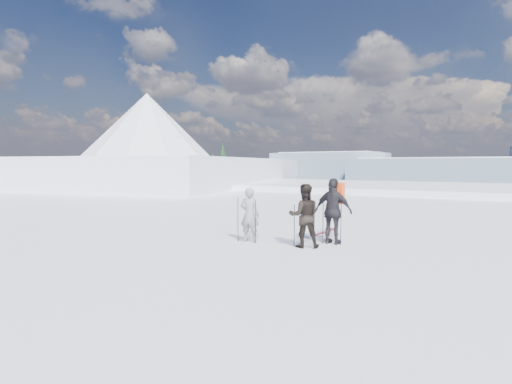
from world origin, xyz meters
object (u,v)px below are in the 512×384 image
Objects in this scene: skier_grey at (250,215)px; skis_loose at (327,232)px; skier_dark at (304,216)px; skier_pack at (333,211)px.

skier_grey is 3.28m from skis_loose.
skier_pack is (0.56, 0.86, 0.07)m from skier_dark.
skis_loose is at bearing -125.52° from skier_grey.
skier_pack is 1.15× the size of skis_loose.
skier_dark is 2.87m from skis_loose.
skier_dark is 1.03m from skier_pack.
skier_dark is 0.93× the size of skier_pack.
skier_grey is at bearing -25.88° from skier_dark.
skier_pack reaches higher than skier_dark.
skier_pack is at bearing -165.29° from skier_grey.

